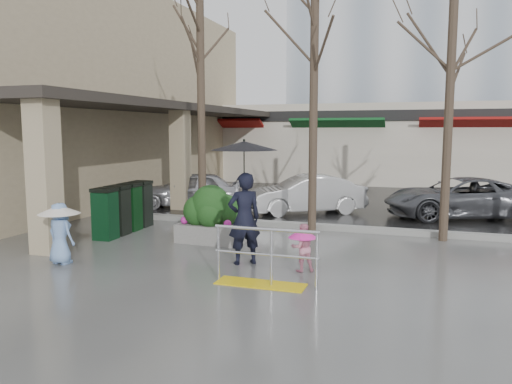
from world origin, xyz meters
The scene contains 20 objects.
ground centered at (0.00, 0.00, 0.00)m, with size 120.00×120.00×0.00m, color #51514F.
street_asphalt centered at (0.00, 22.00, 0.01)m, with size 120.00×36.00×0.01m, color black.
curb centered at (0.00, 4.00, 0.07)m, with size 120.00×0.30×0.15m, color gray.
near_building centered at (-9.00, 8.00, 4.00)m, with size 6.00×18.00×8.00m, color tan.
canopy_slab centered at (-4.80, 8.00, 3.62)m, with size 2.80×18.00×0.25m, color #2D2823.
pillar_front centered at (-3.90, -0.50, 1.75)m, with size 0.55×0.55×3.50m, color tan.
pillar_back centered at (-3.90, 6.00, 1.75)m, with size 0.55×0.55×3.50m, color tan.
storefront_row centered at (2.00, 17.97, 2.01)m, with size 34.00×6.74×4.00m.
handrail centered at (1.36, -1.20, 0.38)m, with size 1.90×0.50×1.03m.
tree_west centered at (-2.00, 3.60, 5.08)m, with size 3.20×3.20×6.80m.
tree_midwest centered at (1.20, 3.60, 5.23)m, with size 3.20×3.20×7.00m.
tree_mideast centered at (4.50, 3.60, 4.86)m, with size 3.20×3.20×6.50m.
woman centered at (0.56, 0.02, 1.47)m, with size 1.35×1.35×2.54m.
child_pink centered at (1.81, -0.14, 0.55)m, with size 0.57×0.56×0.94m.
child_blue centered at (-3.00, -1.16, 0.77)m, with size 0.84×0.84×1.26m.
planter centered at (-0.86, 1.63, 0.67)m, with size 1.63×0.95×1.41m.
news_boxes centered at (-3.54, 1.99, 0.65)m, with size 0.60×2.32×1.29m.
car_a centered at (-3.85, 6.57, 0.63)m, with size 1.49×3.70×1.26m, color #B0B0B5.
car_b centered at (0.37, 6.51, 0.63)m, with size 1.33×3.82×1.26m, color silver.
car_c centered at (5.09, 7.20, 0.63)m, with size 2.09×4.53×1.26m, color #525459.
Camera 1 is at (3.92, -9.34, 2.72)m, focal length 35.00 mm.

